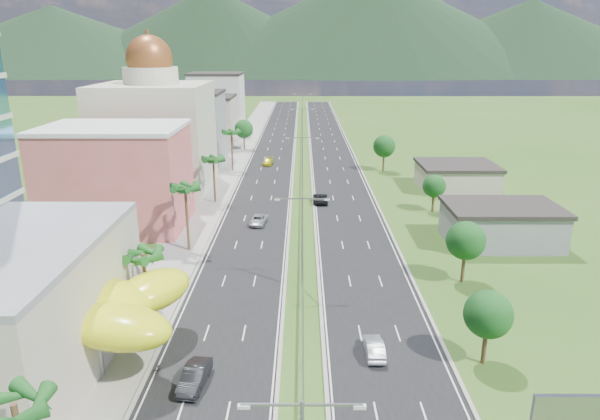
{
  "coord_description": "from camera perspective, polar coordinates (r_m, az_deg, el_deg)",
  "views": [
    {
      "loc": [
        0.01,
        -46.2,
        26.95
      ],
      "look_at": [
        -0.28,
        18.08,
        7.0
      ],
      "focal_mm": 32.0,
      "sensor_mm": 36.0,
      "label": 1
    }
  ],
  "objects": [
    {
      "name": "road_right",
      "position": [
        139.04,
        3.36,
        6.05
      ],
      "size": [
        11.0,
        260.0,
        0.04
      ],
      "primitive_type": "cube",
      "color": "black",
      "rests_on": "ground"
    },
    {
      "name": "car_dark_far_right",
      "position": [
        95.1,
        2.17,
        1.28
      ],
      "size": [
        2.6,
        5.55,
        1.54
      ],
      "primitive_type": "imported",
      "rotation": [
        0.0,
        0.0,
        3.13
      ],
      "color": "black",
      "rests_on": "road_right"
    },
    {
      "name": "lime_canopy",
      "position": [
        51.6,
        -22.91,
        -9.41
      ],
      "size": [
        18.0,
        15.0,
        7.4
      ],
      "color": "yellow",
      "rests_on": "ground"
    },
    {
      "name": "streetlight_median_d",
      "position": [
        142.63,
        0.25,
        9.1
      ],
      "size": [
        6.04,
        0.25,
        11.0
      ],
      "color": "gray",
      "rests_on": "ground"
    },
    {
      "name": "streetlight_median_e",
      "position": [
        187.29,
        0.26,
        11.05
      ],
      "size": [
        6.04,
        0.25,
        11.0
      ],
      "color": "gray",
      "rests_on": "ground"
    },
    {
      "name": "midrise_beige",
      "position": [
        152.02,
        -10.11,
        9.25
      ],
      "size": [
        16.0,
        15.0,
        13.0
      ],
      "primitive_type": "cube",
      "color": "#BCB09B",
      "rests_on": "ground"
    },
    {
      "name": "midrise_grey",
      "position": [
        130.44,
        -11.83,
        8.53
      ],
      "size": [
        16.0,
        15.0,
        16.0
      ],
      "primitive_type": "cube",
      "color": "gray",
      "rests_on": "ground"
    },
    {
      "name": "car_dark_left",
      "position": [
        46.77,
        -11.21,
        -17.04
      ],
      "size": [
        2.33,
        5.15,
        1.64
      ],
      "primitive_type": "imported",
      "rotation": [
        0.0,
        0.0,
        -0.12
      ],
      "color": "black",
      "rests_on": "road_left"
    },
    {
      "name": "leafy_tree_rb",
      "position": [
        64.97,
        17.26,
        -3.15
      ],
      "size": [
        4.55,
        4.55,
        7.47
      ],
      "color": "#47301C",
      "rests_on": "ground"
    },
    {
      "name": "shed_near",
      "position": [
        80.31,
        20.65,
        -1.63
      ],
      "size": [
        15.0,
        10.0,
        5.0
      ],
      "primitive_type": "cube",
      "color": "gray",
      "rests_on": "ground"
    },
    {
      "name": "palm_tree_e",
      "position": [
        118.7,
        -7.33,
        8.07
      ],
      "size": [
        3.6,
        3.6,
        9.4
      ],
      "color": "#47301C",
      "rests_on": "ground"
    },
    {
      "name": "median_guardrail",
      "position": [
        121.08,
        0.25,
        4.69
      ],
      "size": [
        0.1,
        216.06,
        0.76
      ],
      "color": "gray",
      "rests_on": "ground"
    },
    {
      "name": "streetlight_median_c",
      "position": [
        98.3,
        0.25,
        5.38
      ],
      "size": [
        6.04,
        0.25,
        11.0
      ],
      "color": "gray",
      "rests_on": "ground"
    },
    {
      "name": "sidewalk_left",
      "position": [
        139.86,
        -6.77,
        6.04
      ],
      "size": [
        7.0,
        260.0,
        0.12
      ],
      "primitive_type": "cube",
      "color": "gray",
      "rests_on": "ground"
    },
    {
      "name": "car_silver_right",
      "position": [
        50.28,
        7.91,
        -14.3
      ],
      "size": [
        1.63,
        4.53,
        1.49
      ],
      "primitive_type": "imported",
      "rotation": [
        0.0,
        0.0,
        3.15
      ],
      "color": "#B4B5BC",
      "rests_on": "road_right"
    },
    {
      "name": "palm_tree_a",
      "position": [
        34.42,
        -28.15,
        -18.44
      ],
      "size": [
        3.6,
        3.6,
        9.1
      ],
      "color": "#47301C",
      "rests_on": "ground"
    },
    {
      "name": "pink_shophouse",
      "position": [
        85.31,
        -18.95,
        3.12
      ],
      "size": [
        20.0,
        15.0,
        15.0
      ],
      "primitive_type": "cube",
      "color": "#CF5A55",
      "rests_on": "ground"
    },
    {
      "name": "palm_tree_b",
      "position": [
        54.4,
        -16.39,
        -4.94
      ],
      "size": [
        3.6,
        3.6,
        8.1
      ],
      "color": "#47301C",
      "rests_on": "ground"
    },
    {
      "name": "road_left",
      "position": [
        139.04,
        -2.86,
        6.06
      ],
      "size": [
        11.0,
        260.0,
        0.04
      ],
      "primitive_type": "cube",
      "color": "black",
      "rests_on": "ground"
    },
    {
      "name": "leafy_tree_rd",
      "position": [
        119.51,
        8.97,
        6.73
      ],
      "size": [
        4.9,
        4.9,
        8.05
      ],
      "color": "#47301C",
      "rests_on": "ground"
    },
    {
      "name": "shed_far",
      "position": [
        108.41,
        16.34,
        3.34
      ],
      "size": [
        14.0,
        12.0,
        4.4
      ],
      "primitive_type": "cube",
      "color": "#BCB09B",
      "rests_on": "ground"
    },
    {
      "name": "mountain_ridge",
      "position": [
        500.54,
        7.36,
        14.02
      ],
      "size": [
        860.0,
        140.0,
        90.0
      ],
      "primitive_type": null,
      "color": "black",
      "rests_on": "ground"
    },
    {
      "name": "domed_building",
      "position": [
        106.15,
        -15.21,
        8.2
      ],
      "size": [
        20.0,
        20.0,
        28.7
      ],
      "color": "beige",
      "rests_on": "ground"
    },
    {
      "name": "palm_tree_d",
      "position": [
        94.52,
        -9.23,
        5.17
      ],
      "size": [
        3.6,
        3.6,
        8.6
      ],
      "color": "#47301C",
      "rests_on": "ground"
    },
    {
      "name": "leafy_tree_ra",
      "position": [
        49.44,
        19.43,
        -10.47
      ],
      "size": [
        4.2,
        4.2,
        6.9
      ],
      "color": "#47301C",
      "rests_on": "ground"
    },
    {
      "name": "leafy_tree_rc",
      "position": [
        91.78,
        14.12,
        2.47
      ],
      "size": [
        3.85,
        3.85,
        6.33
      ],
      "color": "#47301C",
      "rests_on": "ground"
    },
    {
      "name": "billboard",
      "position": [
        39.89,
        27.04,
        -19.3
      ],
      "size": [
        5.2,
        0.35,
        6.2
      ],
      "color": "gray",
      "rests_on": "ground"
    },
    {
      "name": "leafy_tree_lfar",
      "position": [
        143.64,
        -6.01,
        8.6
      ],
      "size": [
        4.9,
        4.9,
        8.05
      ],
      "color": "#47301C",
      "rests_on": "ground"
    },
    {
      "name": "palm_tree_c",
      "position": [
        72.33,
        -12.14,
        2.07
      ],
      "size": [
        3.6,
        3.6,
        9.6
      ],
      "color": "#47301C",
      "rests_on": "ground"
    },
    {
      "name": "midrise_white",
      "position": [
        174.24,
        -8.83,
        11.13
      ],
      "size": [
        16.0,
        15.0,
        18.0
      ],
      "primitive_type": "cube",
      "color": "silver",
      "rests_on": "ground"
    },
    {
      "name": "streetlight_median_b",
      "position": [
        59.72,
        0.23,
        -2.53
      ],
      "size": [
        6.04,
        0.25,
        11.0
      ],
      "color": "gray",
      "rests_on": "ground"
    },
    {
      "name": "motorcycle",
      "position": [
        48.9,
        -14.96,
        -16.05
      ],
      "size": [
        0.59,
        1.72,
        1.08
      ],
      "primitive_type": "imported",
      "rotation": [
        0.0,
        0.0,
        0.05
      ],
      "color": "black",
      "rests_on": "road_left"
    },
    {
      "name": "ground",
      "position": [
        53.48,
        0.22,
        -13.02
      ],
      "size": [
        500.0,
        500.0,
        0.0
      ],
      "primitive_type": "plane",
      "color": "#2D5119",
      "rests_on": "ground"
    },
    {
      "name": "car_silver_mid_left",
      "position": [
        83.64,
        -4.48,
        -1.08
      ],
      "size": [
        2.86,
        5.19,
        1.38
      ],
      "primitive_type": "imported",
      "rotation": [
        0.0,
        0.0,
        -0.12
      ],
      "color": "#9FA2A6",
      "rests_on": "road_left"
    },
    {
      "name": "car_yellow_far_left",
      "position": [
        125.47,
        -3.43,
        5.17
      ],
      "size": [
        2.52,
        5.2,
        1.46
      ],
      "primitive_type": "imported",
      "rotation": [
        0.0,
        0.0,
        -0.1
      ],
      "color": "gold",
      "rests_on": "road_left"
    }
  ]
}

